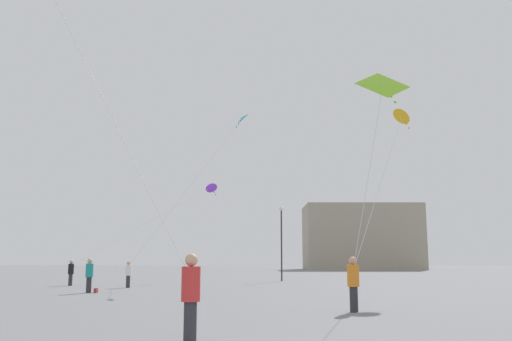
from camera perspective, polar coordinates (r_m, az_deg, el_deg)
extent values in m
cylinder|color=#2D2D33|center=(29.58, -17.27, -11.50)|extent=(0.26, 0.26, 0.80)
cylinder|color=teal|center=(29.56, -17.20, -10.05)|extent=(0.38, 0.38, 0.69)
sphere|color=tan|center=(29.55, -17.15, -9.13)|extent=(0.26, 0.26, 0.26)
cylinder|color=#2D2D33|center=(34.41, -13.38, -11.36)|extent=(0.24, 0.24, 0.73)
cylinder|color=white|center=(34.39, -13.34, -10.24)|extent=(0.35, 0.35, 0.63)
sphere|color=tan|center=(34.38, -13.31, -9.51)|extent=(0.24, 0.24, 0.24)
cylinder|color=#2D2D33|center=(11.72, -6.98, -15.62)|extent=(0.27, 0.27, 0.83)
cylinder|color=red|center=(11.66, -6.90, -11.82)|extent=(0.40, 0.40, 0.72)
sphere|color=tan|center=(11.65, -6.85, -9.38)|extent=(0.27, 0.27, 0.27)
cylinder|color=#2D2D33|center=(38.01, -19.03, -10.88)|extent=(0.25, 0.25, 0.75)
cylinder|color=black|center=(37.99, -18.98, -9.82)|extent=(0.36, 0.36, 0.66)
sphere|color=tan|center=(37.98, -18.94, -9.14)|extent=(0.25, 0.25, 0.25)
cylinder|color=#2D2D33|center=(18.41, 10.31, -13.26)|extent=(0.27, 0.27, 0.82)
cylinder|color=orange|center=(18.38, 10.24, -10.89)|extent=(0.39, 0.39, 0.71)
sphere|color=tan|center=(18.37, 10.19, -9.37)|extent=(0.27, 0.27, 0.27)
cone|color=purple|center=(46.54, -4.76, -1.79)|extent=(1.16, 0.89, 0.93)
sphere|color=purple|center=(46.47, -4.60, -2.05)|extent=(0.10, 0.10, 0.10)
sphere|color=purple|center=(46.40, -4.44, -2.30)|extent=(0.10, 0.10, 0.10)
sphere|color=purple|center=(46.34, -4.27, -2.55)|extent=(0.10, 0.10, 0.10)
cylinder|color=silver|center=(41.85, -11.09, -5.29)|extent=(8.15, 10.16, 6.54)
cylinder|color=silver|center=(15.31, -17.61, 10.89)|extent=(6.44, 4.11, 11.19)
pyramid|color=#8CD12D|center=(20.39, 13.30, 8.83)|extent=(1.66, 0.92, 0.88)
sphere|color=#8CD12D|center=(20.38, 13.69, 8.18)|extent=(0.10, 0.10, 0.10)
sphere|color=#8CD12D|center=(20.35, 14.09, 7.61)|extent=(0.10, 0.10, 0.10)
sphere|color=#8CD12D|center=(20.32, 14.50, 7.02)|extent=(0.10, 0.10, 0.10)
cylinder|color=silver|center=(19.11, 11.83, -0.36)|extent=(1.43, 0.82, 6.67)
cone|color=#1EB2C6|center=(37.54, -1.44, 5.59)|extent=(1.05, 1.17, 0.76)
sphere|color=#1EB2C6|center=(37.52, -1.65, 5.27)|extent=(0.10, 0.10, 0.10)
sphere|color=#1EB2C6|center=(37.49, -1.86, 4.95)|extent=(0.10, 0.10, 0.10)
sphere|color=#1EB2C6|center=(37.47, -2.07, 4.63)|extent=(0.10, 0.10, 0.10)
cylinder|color=silver|center=(35.45, -7.09, -1.77)|extent=(6.84, 2.92, 10.11)
cone|color=yellow|center=(29.77, 15.17, 5.62)|extent=(1.15, 1.24, 0.80)
sphere|color=yellow|center=(29.81, 15.40, 5.19)|extent=(0.10, 0.10, 0.10)
sphere|color=yellow|center=(29.85, 15.62, 4.77)|extent=(0.10, 0.10, 0.10)
sphere|color=yellow|center=(29.89, 15.85, 4.34)|extent=(0.10, 0.10, 0.10)
cylinder|color=silver|center=(23.83, 13.30, -0.52)|extent=(4.40, 9.75, 7.95)
cube|color=#A39984|center=(95.90, 11.02, -6.95)|extent=(19.55, 12.28, 10.96)
cylinder|color=#2D2D30|center=(43.77, 2.72, -7.91)|extent=(0.12, 0.12, 5.63)
sphere|color=#EAE5C6|center=(43.94, 2.69, -4.04)|extent=(0.36, 0.36, 0.36)
cube|color=maroon|center=(29.58, -16.57, -12.07)|extent=(0.14, 0.32, 0.24)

